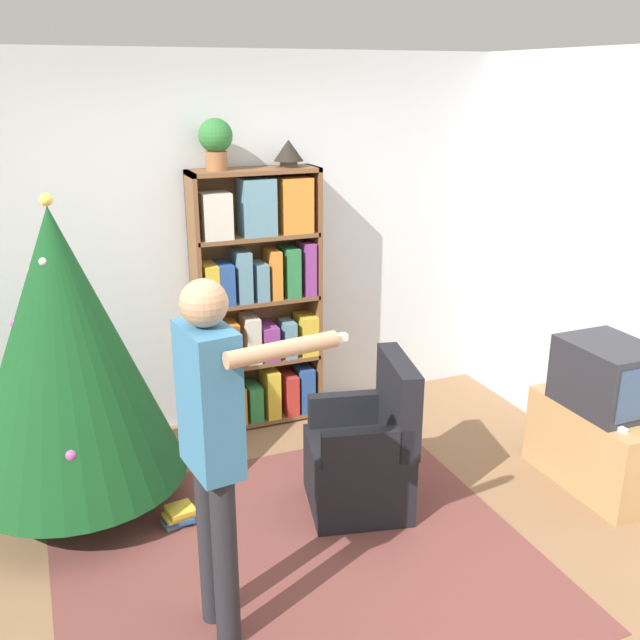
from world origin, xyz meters
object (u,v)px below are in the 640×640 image
(table_lamp, at_px, (289,151))
(bookshelf, at_px, (258,302))
(standing_person, at_px, (213,436))
(potted_plant, at_px, (216,140))
(armchair, at_px, (365,457))
(television, at_px, (608,376))
(christmas_tree, at_px, (65,349))

(table_lamp, bearing_deg, bookshelf, -178.00)
(standing_person, height_order, potted_plant, potted_plant)
(bookshelf, distance_m, table_lamp, 1.06)
(armchair, bearing_deg, television, 89.90)
(standing_person, relative_size, potted_plant, 5.11)
(armchair, height_order, table_lamp, table_lamp)
(television, xyz_separation_m, table_lamp, (-1.42, 1.62, 1.22))
(bookshelf, height_order, television, bookshelf)
(television, bearing_deg, armchair, 167.08)
(christmas_tree, xyz_separation_m, potted_plant, (1.07, 0.68, 1.03))
(bookshelf, height_order, potted_plant, potted_plant)
(christmas_tree, height_order, armchair, christmas_tree)
(television, height_order, potted_plant, potted_plant)
(potted_plant, bearing_deg, christmas_tree, -147.68)
(potted_plant, bearing_deg, armchair, -69.81)
(armchair, bearing_deg, standing_person, -44.50)
(christmas_tree, bearing_deg, bookshelf, 26.84)
(television, xyz_separation_m, standing_person, (-2.48, -0.34, 0.27))
(television, relative_size, christmas_tree, 0.30)
(christmas_tree, height_order, table_lamp, table_lamp)
(table_lamp, bearing_deg, standing_person, -118.39)
(standing_person, bearing_deg, table_lamp, 143.82)
(standing_person, distance_m, potted_plant, 2.29)
(armchair, height_order, potted_plant, potted_plant)
(table_lamp, bearing_deg, armchair, -90.88)
(table_lamp, bearing_deg, christmas_tree, -156.59)
(christmas_tree, distance_m, potted_plant, 1.64)
(potted_plant, distance_m, table_lamp, 0.50)
(standing_person, xyz_separation_m, table_lamp, (1.06, 1.96, 0.95))
(bookshelf, relative_size, potted_plant, 5.61)
(christmas_tree, relative_size, standing_person, 1.11)
(standing_person, bearing_deg, armchair, 114.89)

